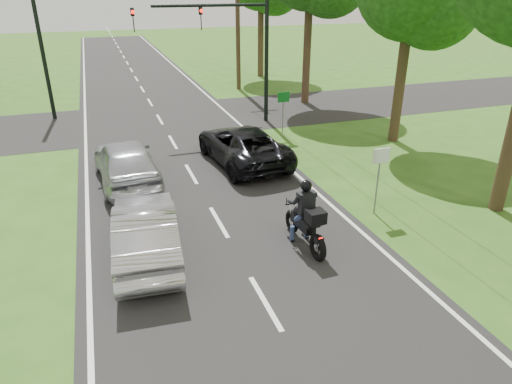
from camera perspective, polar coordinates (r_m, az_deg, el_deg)
ground at (r=10.45m, az=1.15°, el=-13.68°), size 140.00×140.00×0.00m
road at (r=19.05m, az=-9.34°, el=4.38°), size 8.00×100.00×0.01m
cross_road at (r=24.72m, az=-11.94°, el=8.86°), size 60.00×7.00×0.01m
motorcycle_rider at (r=12.15m, az=6.30°, el=-3.65°), size 0.63×2.24×1.93m
dark_suv at (r=17.95m, az=-1.70°, el=5.91°), size 2.85×5.40×1.45m
silver_sedan at (r=12.00m, az=-13.62°, el=-4.74°), size 1.87×4.50×1.45m
silver_suv at (r=16.60m, az=-15.96°, el=3.68°), size 2.25×4.88×1.62m
traffic_signal at (r=22.68m, az=-3.31°, el=18.60°), size 6.38×0.44×6.00m
signal_pole_far at (r=26.02m, az=-24.96°, el=14.70°), size 0.20×0.20×6.00m
utility_pole_far at (r=31.08m, az=-2.32°, el=21.96°), size 1.60×0.28×10.00m
sign_white at (r=13.97m, az=15.23°, el=3.25°), size 0.55×0.07×2.12m
sign_green at (r=20.81m, az=3.44°, el=10.96°), size 0.55×0.07×2.12m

